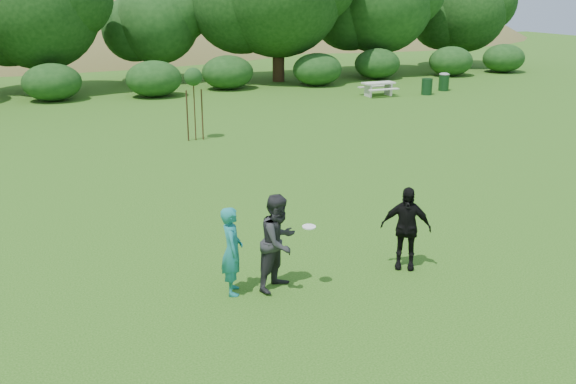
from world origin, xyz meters
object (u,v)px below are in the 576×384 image
object	(u,v)px
trash_can_near	(427,87)
trash_can_lidded	(444,81)
sapling	(193,79)
player_teal	(232,251)
player_black	(406,228)
player_grey	(279,242)
picnic_table	(378,87)

from	to	relation	value
trash_can_near	trash_can_lidded	world-z (taller)	trash_can_lidded
sapling	trash_can_lidded	size ratio (longest dim) A/B	2.71
player_teal	trash_can_lidded	distance (m)	28.03
player_teal	player_black	distance (m)	3.80
player_grey	trash_can_near	world-z (taller)	player_grey
trash_can_lidded	player_black	bearing A→B (deg)	-127.99
player_teal	player_black	world-z (taller)	player_black
player_teal	trash_can_near	distance (m)	26.18
trash_can_near	player_teal	bearing A→B (deg)	-133.02
trash_can_near	trash_can_lidded	bearing A→B (deg)	25.82
trash_can_near	sapling	size ratio (longest dim) A/B	0.32
player_teal	player_grey	xyz separation A→B (m)	(0.93, -0.15, 0.09)
trash_can_near	sapling	distance (m)	16.22
player_teal	player_black	xyz separation A→B (m)	(3.78, -0.31, 0.02)
trash_can_near	trash_can_lidded	size ratio (longest dim) A/B	0.86
sapling	trash_can_near	bearing A→B (deg)	21.39
trash_can_near	picnic_table	bearing A→B (deg)	165.77
trash_can_lidded	player_teal	bearing A→B (deg)	-134.48
picnic_table	trash_can_lidded	world-z (taller)	trash_can_lidded
trash_can_near	trash_can_lidded	xyz separation A→B (m)	(1.78, 0.86, 0.09)
sapling	player_black	bearing A→B (deg)	-86.13
picnic_table	player_black	bearing A→B (deg)	-119.37
player_grey	picnic_table	xyz separation A→B (m)	(14.19, 19.98, -0.47)
player_grey	player_black	world-z (taller)	player_grey
player_teal	trash_can_lidded	size ratio (longest dim) A/B	1.70
trash_can_near	sapling	world-z (taller)	sapling
sapling	picnic_table	size ratio (longest dim) A/B	1.58
player_grey	trash_can_near	xyz separation A→B (m)	(16.93, 19.29, -0.53)
player_black	trash_can_near	bearing A→B (deg)	88.39
player_grey	player_black	size ratio (longest dim) A/B	1.08
player_black	trash_can_near	xyz separation A→B (m)	(14.07, 19.44, -0.46)
picnic_table	trash_can_lidded	bearing A→B (deg)	2.11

